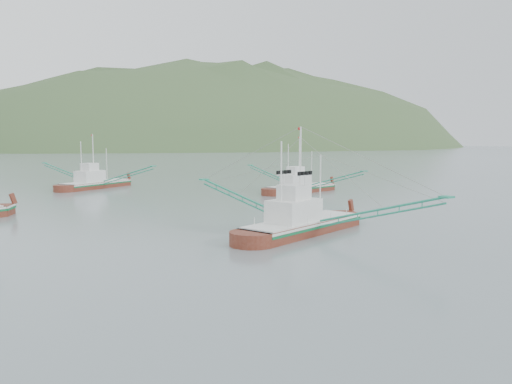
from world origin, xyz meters
TOP-DOWN VIEW (x-y plane):
  - ground at (0.00, 0.00)m, footprint 1200.00×1200.00m
  - main_boat at (1.10, 0.25)m, footprint 14.14×24.14m
  - bg_boat_right at (22.28, 27.78)m, footprint 13.22×22.94m
  - bg_boat_far at (-2.90, 52.07)m, footprint 16.40×22.42m
  - headland_right at (240.00, 430.00)m, footprint 684.00×432.00m

SIDE VIEW (x-z plane):
  - ground at x=0.00m, z-range 0.00..0.00m
  - headland_right at x=240.00m, z-range -153.00..153.00m
  - bg_boat_right at x=22.28m, z-range -3.07..6.31m
  - main_boat at x=1.10m, z-range -3.07..6.96m
  - bg_boat_far at x=-2.90m, z-range -2.86..7.02m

